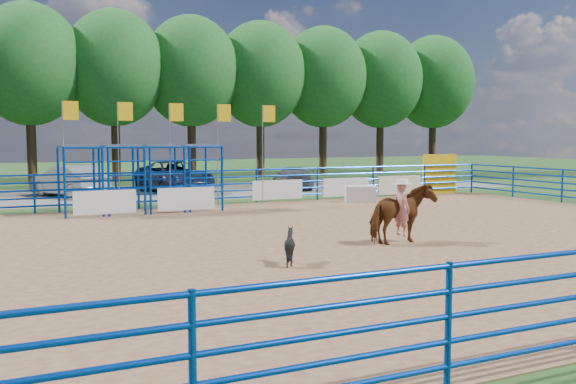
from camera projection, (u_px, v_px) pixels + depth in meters
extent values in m
plane|color=#2E5120|center=(296.00, 242.00, 17.61)|extent=(120.00, 120.00, 0.00)
cube|color=#906848|center=(296.00, 242.00, 17.61)|extent=(30.00, 20.00, 0.02)
cube|color=slate|center=(150.00, 193.00, 32.89)|extent=(40.00, 10.00, 0.01)
cube|color=silver|center=(360.00, 194.00, 28.08)|extent=(1.47, 1.12, 0.71)
imported|color=brown|center=(402.00, 214.00, 17.20)|extent=(2.01, 1.16, 1.60)
imported|color=#A61A17|center=(402.00, 183.00, 17.12)|extent=(0.42, 0.57, 1.43)
cylinder|color=white|center=(403.00, 155.00, 17.06)|extent=(0.54, 0.54, 0.12)
imported|color=black|center=(290.00, 246.00, 14.47)|extent=(0.93, 0.88, 0.82)
imported|color=gray|center=(69.00, 181.00, 30.55)|extent=(3.41, 4.87, 1.52)
imported|color=#141A32|center=(174.00, 176.00, 33.35)|extent=(3.24, 6.02, 1.60)
imported|color=#57575A|center=(293.00, 178.00, 35.35)|extent=(2.80, 4.53, 1.22)
cube|color=white|center=(105.00, 202.00, 22.92)|extent=(2.20, 0.04, 0.85)
cube|color=white|center=(186.00, 199.00, 24.20)|extent=(2.20, 0.04, 0.85)
cube|color=white|center=(278.00, 190.00, 28.23)|extent=(2.40, 0.04, 0.85)
cube|color=white|center=(346.00, 187.00, 29.73)|extent=(2.40, 0.04, 0.85)
cube|color=beige|center=(400.00, 185.00, 31.02)|extent=(2.40, 0.04, 0.90)
cube|color=#DEAE0B|center=(439.00, 174.00, 32.18)|extent=(2.00, 0.12, 2.00)
cylinder|color=#3F2B19|center=(32.00, 145.00, 38.64)|extent=(0.56, 0.56, 4.80)
ellipsoid|color=#1A501C|center=(29.00, 58.00, 38.19)|extent=(6.40, 6.40, 7.36)
cylinder|color=#3F2B19|center=(116.00, 144.00, 40.78)|extent=(0.56, 0.56, 4.80)
ellipsoid|color=#1A501C|center=(114.00, 62.00, 40.33)|extent=(6.40, 6.40, 7.36)
cylinder|color=#3F2B19|center=(192.00, 144.00, 42.92)|extent=(0.56, 0.56, 4.80)
ellipsoid|color=#1A501C|center=(191.00, 66.00, 42.47)|extent=(6.40, 6.40, 7.36)
cylinder|color=#3F2B19|center=(260.00, 143.00, 45.07)|extent=(0.56, 0.56, 4.80)
ellipsoid|color=#1A501C|center=(260.00, 69.00, 44.62)|extent=(6.40, 6.40, 7.36)
cylinder|color=#3F2B19|center=(323.00, 143.00, 47.21)|extent=(0.56, 0.56, 4.80)
ellipsoid|color=#1A501C|center=(323.00, 72.00, 46.76)|extent=(6.40, 6.40, 7.36)
cylinder|color=#3F2B19|center=(380.00, 143.00, 49.35)|extent=(0.56, 0.56, 4.80)
ellipsoid|color=#1A501C|center=(381.00, 75.00, 48.90)|extent=(6.40, 6.40, 7.36)
cylinder|color=#3F2B19|center=(432.00, 142.00, 51.50)|extent=(0.56, 0.56, 4.80)
ellipsoid|color=#1A501C|center=(433.00, 78.00, 51.05)|extent=(6.40, 6.40, 7.36)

